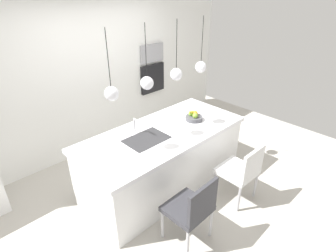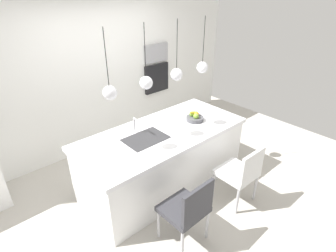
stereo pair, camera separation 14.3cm
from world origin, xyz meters
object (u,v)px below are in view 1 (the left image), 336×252
(fruit_bowl, at_px, (194,117))
(chair_middle, at_px, (242,170))
(chair_near, at_px, (192,208))
(microwave, at_px, (152,53))
(oven, at_px, (152,78))

(fruit_bowl, height_order, chair_middle, fruit_bowl)
(fruit_bowl, bearing_deg, chair_near, -139.01)
(fruit_bowl, bearing_deg, microwave, 69.33)
(microwave, bearing_deg, chair_middle, -104.97)
(fruit_bowl, distance_m, microwave, 1.84)
(oven, bearing_deg, chair_near, -123.27)
(chair_near, bearing_deg, chair_middle, 0.01)
(oven, bearing_deg, microwave, 0.00)
(fruit_bowl, relative_size, chair_middle, 0.29)
(microwave, relative_size, chair_middle, 0.62)
(oven, bearing_deg, chair_middle, -104.97)
(microwave, xyz_separation_m, chair_middle, (-0.68, -2.56, -1.02))
(chair_near, bearing_deg, oven, 56.73)
(fruit_bowl, relative_size, chair_near, 0.29)
(chair_middle, bearing_deg, fruit_bowl, 85.86)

